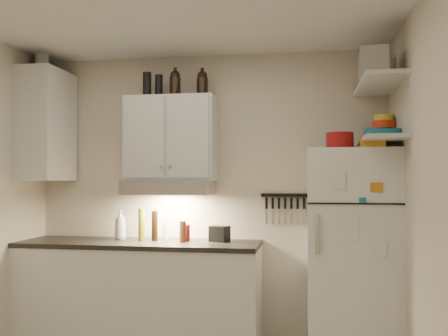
# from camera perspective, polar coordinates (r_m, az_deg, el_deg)

# --- Properties ---
(back_wall) EXTENTS (3.20, 0.02, 2.60)m
(back_wall) POSITION_cam_1_polar(r_m,az_deg,el_deg) (4.58, -1.84, -3.33)
(back_wall) COLOR beige
(back_wall) RESTS_ON ground
(right_wall) EXTENTS (0.02, 3.00, 2.60)m
(right_wall) POSITION_cam_1_polar(r_m,az_deg,el_deg) (3.07, 22.98, -4.17)
(right_wall) COLOR beige
(right_wall) RESTS_ON ground
(base_cabinet) EXTENTS (2.10, 0.60, 0.88)m
(base_cabinet) POSITION_cam_1_polar(r_m,az_deg,el_deg) (4.54, -9.69, -14.30)
(base_cabinet) COLOR silver
(base_cabinet) RESTS_ON floor
(countertop) EXTENTS (2.10, 0.62, 0.04)m
(countertop) POSITION_cam_1_polar(r_m,az_deg,el_deg) (4.46, -9.67, -8.52)
(countertop) COLOR black
(countertop) RESTS_ON base_cabinet
(upper_cabinet) EXTENTS (0.80, 0.33, 0.75)m
(upper_cabinet) POSITION_cam_1_polar(r_m,az_deg,el_deg) (4.49, -6.04, 3.35)
(upper_cabinet) COLOR silver
(upper_cabinet) RESTS_ON back_wall
(side_cabinet) EXTENTS (0.33, 0.55, 1.00)m
(side_cabinet) POSITION_cam_1_polar(r_m,az_deg,el_deg) (4.81, -19.66, 4.60)
(side_cabinet) COLOR silver
(side_cabinet) RESTS_ON left_wall
(range_hood) EXTENTS (0.76, 0.46, 0.12)m
(range_hood) POSITION_cam_1_polar(r_m,az_deg,el_deg) (4.41, -6.27, -2.22)
(range_hood) COLOR silver
(range_hood) RESTS_ON back_wall
(fridge) EXTENTS (0.70, 0.68, 1.70)m
(fridge) POSITION_cam_1_polar(r_m,az_deg,el_deg) (4.20, 14.40, -9.63)
(fridge) COLOR white
(fridge) RESTS_ON floor
(shelf_hi) EXTENTS (0.30, 0.95, 0.03)m
(shelf_hi) POSITION_cam_1_polar(r_m,az_deg,el_deg) (4.11, 17.26, 9.12)
(shelf_hi) COLOR silver
(shelf_hi) RESTS_ON right_wall
(shelf_lo) EXTENTS (0.30, 0.95, 0.03)m
(shelf_lo) POSITION_cam_1_polar(r_m,az_deg,el_deg) (4.05, 17.31, 2.99)
(shelf_lo) COLOR silver
(shelf_lo) RESTS_ON right_wall
(knife_strip) EXTENTS (0.42, 0.02, 0.03)m
(knife_strip) POSITION_cam_1_polar(r_m,az_deg,el_deg) (4.47, 6.95, -3.11)
(knife_strip) COLOR black
(knife_strip) RESTS_ON back_wall
(dutch_oven) EXTENTS (0.27, 0.27, 0.12)m
(dutch_oven) POSITION_cam_1_polar(r_m,az_deg,el_deg) (4.00, 13.07, 3.05)
(dutch_oven) COLOR maroon
(dutch_oven) RESTS_ON fridge
(book_stack) EXTENTS (0.20, 0.24, 0.08)m
(book_stack) POSITION_cam_1_polar(r_m,az_deg,el_deg) (3.96, 16.60, 2.78)
(book_stack) COLOR #BE7717
(book_stack) RESTS_ON fridge
(spice_jar) EXTENTS (0.07, 0.07, 0.10)m
(spice_jar) POSITION_cam_1_polar(r_m,az_deg,el_deg) (4.16, 14.26, 2.72)
(spice_jar) COLOR silver
(spice_jar) RESTS_ON fridge
(stock_pot) EXTENTS (0.32, 0.32, 0.21)m
(stock_pot) POSITION_cam_1_polar(r_m,az_deg,el_deg) (4.36, 17.51, 10.15)
(stock_pot) COLOR silver
(stock_pot) RESTS_ON shelf_hi
(tin_a) EXTENTS (0.21, 0.20, 0.18)m
(tin_a) POSITION_cam_1_polar(r_m,az_deg,el_deg) (3.99, 16.77, 10.98)
(tin_a) COLOR #AAAAAD
(tin_a) RESTS_ON shelf_hi
(tin_b) EXTENTS (0.22, 0.22, 0.20)m
(tin_b) POSITION_cam_1_polar(r_m,az_deg,el_deg) (3.87, 16.75, 11.53)
(tin_b) COLOR #AAAAAD
(tin_b) RESTS_ON shelf_hi
(bowl_teal) EXTENTS (0.25, 0.25, 0.10)m
(bowl_teal) POSITION_cam_1_polar(r_m,az_deg,el_deg) (4.29, 17.30, 3.62)
(bowl_teal) COLOR #19668E
(bowl_teal) RESTS_ON shelf_lo
(bowl_orange) EXTENTS (0.20, 0.20, 0.06)m
(bowl_orange) POSITION_cam_1_polar(r_m,az_deg,el_deg) (4.26, 17.80, 4.72)
(bowl_orange) COLOR red
(bowl_orange) RESTS_ON bowl_teal
(bowl_yellow) EXTENTS (0.15, 0.15, 0.05)m
(bowl_yellow) POSITION_cam_1_polar(r_m,az_deg,el_deg) (4.26, 17.80, 5.45)
(bowl_yellow) COLOR yellow
(bowl_yellow) RESTS_ON bowl_orange
(plates) EXTENTS (0.34, 0.34, 0.07)m
(plates) POSITION_cam_1_polar(r_m,az_deg,el_deg) (4.05, 18.05, 3.69)
(plates) COLOR #19668E
(plates) RESTS_ON shelf_lo
(growler_a) EXTENTS (0.11, 0.11, 0.23)m
(growler_a) POSITION_cam_1_polar(r_m,az_deg,el_deg) (4.49, -5.61, 9.67)
(growler_a) COLOR black
(growler_a) RESTS_ON upper_cabinet
(growler_b) EXTENTS (0.13, 0.13, 0.24)m
(growler_b) POSITION_cam_1_polar(r_m,az_deg,el_deg) (4.52, -2.50, 9.63)
(growler_b) COLOR black
(growler_b) RESTS_ON upper_cabinet
(thermos_a) EXTENTS (0.09, 0.09, 0.20)m
(thermos_a) POSITION_cam_1_polar(r_m,az_deg,el_deg) (4.57, -7.45, 9.28)
(thermos_a) COLOR black
(thermos_a) RESTS_ON upper_cabinet
(thermos_b) EXTENTS (0.08, 0.08, 0.22)m
(thermos_b) POSITION_cam_1_polar(r_m,az_deg,el_deg) (4.58, -8.78, 9.39)
(thermos_b) COLOR black
(thermos_b) RESTS_ON upper_cabinet
(side_jar) EXTENTS (0.13, 0.13, 0.16)m
(side_jar) POSITION_cam_1_polar(r_m,az_deg,el_deg) (4.93, -20.09, 11.31)
(side_jar) COLOR silver
(side_jar) RESTS_ON side_cabinet
(soap_bottle) EXTENTS (0.14, 0.14, 0.29)m
(soap_bottle) POSITION_cam_1_polar(r_m,az_deg,el_deg) (4.62, -11.76, -6.17)
(soap_bottle) COLOR silver
(soap_bottle) RESTS_ON countertop
(pepper_mill) EXTENTS (0.06, 0.06, 0.18)m
(pepper_mill) POSITION_cam_1_polar(r_m,az_deg,el_deg) (4.34, -4.74, -7.25)
(pepper_mill) COLOR #58301A
(pepper_mill) RESTS_ON countertop
(oil_bottle) EXTENTS (0.06, 0.06, 0.29)m
(oil_bottle) POSITION_cam_1_polar(r_m,az_deg,el_deg) (4.47, -9.42, -6.40)
(oil_bottle) COLOR olive
(oil_bottle) RESTS_ON countertop
(vinegar_bottle) EXTENTS (0.06, 0.06, 0.26)m
(vinegar_bottle) POSITION_cam_1_polar(r_m,az_deg,el_deg) (4.46, -7.93, -6.56)
(vinegar_bottle) COLOR black
(vinegar_bottle) RESTS_ON countertop
(clear_bottle) EXTENTS (0.06, 0.06, 0.16)m
(clear_bottle) POSITION_cam_1_polar(r_m,az_deg,el_deg) (4.53, -6.67, -7.16)
(clear_bottle) COLOR silver
(clear_bottle) RESTS_ON countertop
(red_jar) EXTENTS (0.08, 0.08, 0.14)m
(red_jar) POSITION_cam_1_polar(r_m,az_deg,el_deg) (4.43, -4.37, -7.39)
(red_jar) COLOR maroon
(red_jar) RESTS_ON countertop
(caddy) EXTENTS (0.19, 0.16, 0.14)m
(caddy) POSITION_cam_1_polar(r_m,az_deg,el_deg) (4.36, -0.52, -7.53)
(caddy) COLOR black
(caddy) RESTS_ON countertop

